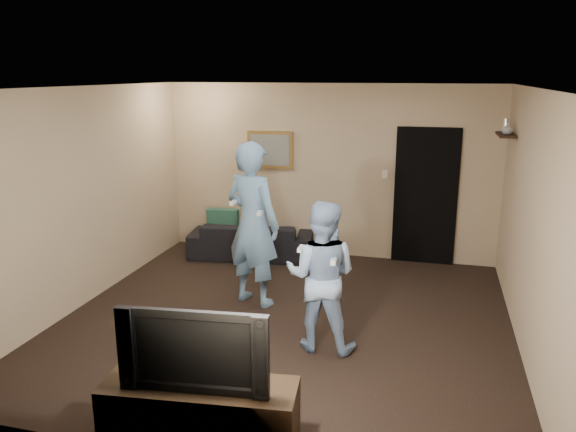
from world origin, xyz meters
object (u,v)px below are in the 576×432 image
(wii_player_left, at_px, (253,224))
(wii_player_right, at_px, (321,276))
(tv_console, at_px, (200,415))
(sofa, at_px, (251,239))
(television, at_px, (197,345))

(wii_player_left, bearing_deg, wii_player_right, -42.49)
(tv_console, bearing_deg, sofa, 97.26)
(wii_player_left, bearing_deg, tv_console, -80.33)
(tv_console, xyz_separation_m, television, (0.00, 0.00, 0.58))
(television, bearing_deg, wii_player_left, 93.54)
(television, bearing_deg, wii_player_right, 66.30)
(sofa, bearing_deg, tv_console, 95.58)
(sofa, relative_size, television, 1.68)
(sofa, xyz_separation_m, tv_console, (1.04, -4.38, -0.02))
(wii_player_right, bearing_deg, sofa, 121.62)
(sofa, distance_m, television, 4.54)
(sofa, bearing_deg, wii_player_right, 113.80)
(sofa, relative_size, wii_player_left, 0.93)
(sofa, distance_m, tv_console, 4.51)
(tv_console, xyz_separation_m, wii_player_right, (0.56, 1.78, 0.52))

